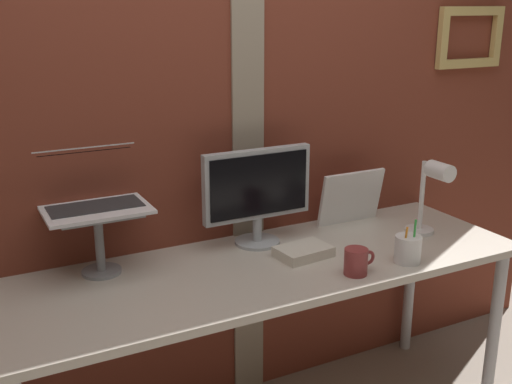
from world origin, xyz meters
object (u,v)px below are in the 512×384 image
at_px(pen_cup, 408,249).
at_px(monitor, 257,189).
at_px(desk_lamp, 432,190).
at_px(laptop, 91,192).
at_px(whiteboard_panel, 351,197).
at_px(coffee_mug, 356,261).

bearing_deg(pen_cup, monitor, 133.81).
distance_m(desk_lamp, pen_cup, 0.34).
xyz_separation_m(monitor, desk_lamp, (0.66, -0.26, -0.03)).
xyz_separation_m(desk_lamp, pen_cup, (-0.25, -0.17, -0.15)).
bearing_deg(laptop, whiteboard_panel, -2.38).
xyz_separation_m(whiteboard_panel, pen_cup, (-0.06, -0.45, -0.07)).
height_order(monitor, pen_cup, monitor).
bearing_deg(pen_cup, whiteboard_panel, 82.00).
bearing_deg(coffee_mug, whiteboard_panel, 56.64).
distance_m(desk_lamp, coffee_mug, 0.54).
bearing_deg(pen_cup, coffee_mug, 179.95).
distance_m(laptop, coffee_mug, 0.97).
bearing_deg(desk_lamp, monitor, 158.86).
xyz_separation_m(monitor, pen_cup, (0.41, -0.42, -0.17)).
relative_size(laptop, pen_cup, 2.14).
height_order(monitor, whiteboard_panel, monitor).
relative_size(desk_lamp, pen_cup, 1.92).
height_order(whiteboard_panel, pen_cup, whiteboard_panel).
bearing_deg(laptop, coffee_mug, -31.73).
relative_size(monitor, pen_cup, 2.70).
relative_size(monitor, laptop, 1.26).
distance_m(whiteboard_panel, pen_cup, 0.46).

